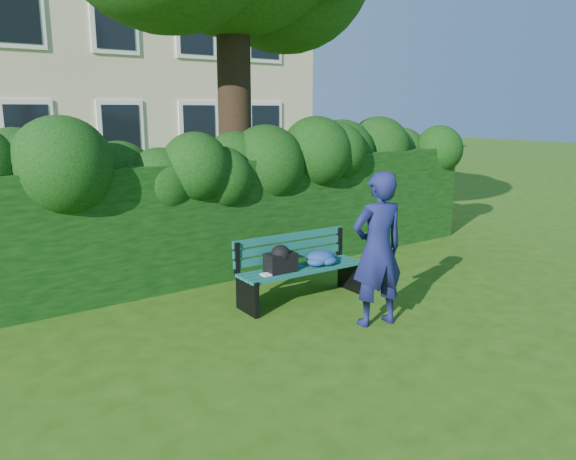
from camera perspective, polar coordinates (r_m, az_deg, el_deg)
ground at (r=7.42m, az=2.78°, el=-7.99°), size 80.00×80.00×0.00m
hedge at (r=8.93m, az=-6.12°, el=1.43°), size 10.00×1.00×1.80m
park_bench at (r=7.60m, az=1.36°, el=-3.52°), size 1.82×0.65×0.89m
man_reading at (r=6.72m, az=9.09°, el=-1.96°), size 0.76×0.58×1.86m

